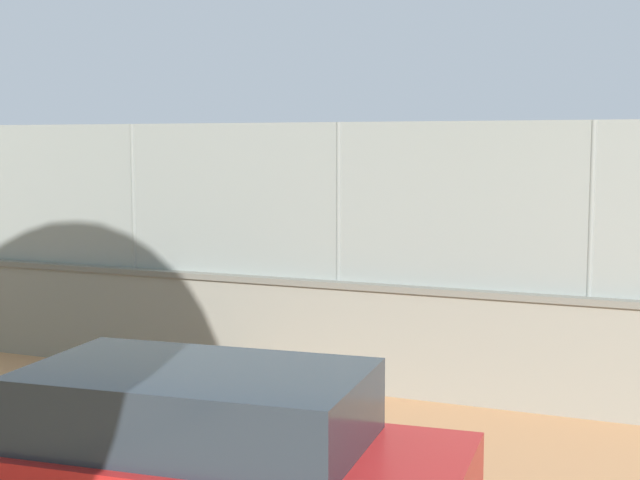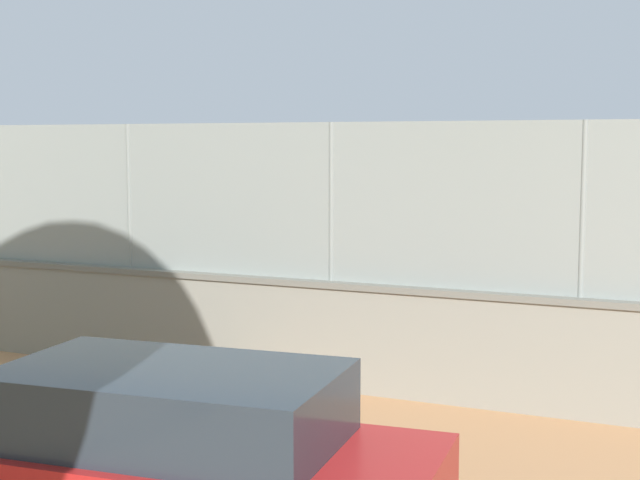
% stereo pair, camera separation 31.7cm
% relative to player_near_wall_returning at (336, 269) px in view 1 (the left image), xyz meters
% --- Properties ---
extents(ground_plane, '(260.00, 260.00, 0.00)m').
position_rel_player_near_wall_returning_xyz_m(ground_plane, '(0.50, -7.59, -1.02)').
color(ground_plane, tan).
extents(perimeter_wall, '(29.25, 1.58, 1.44)m').
position_rel_player_near_wall_returning_xyz_m(perimeter_wall, '(-0.11, 3.73, -0.30)').
color(perimeter_wall, gray).
rests_on(perimeter_wall, ground_plane).
extents(fence_panel_on_wall, '(28.72, 1.21, 2.07)m').
position_rel_player_near_wall_returning_xyz_m(fence_panel_on_wall, '(-0.11, 3.73, 1.45)').
color(fence_panel_on_wall, gray).
rests_on(fence_panel_on_wall, perimeter_wall).
extents(player_near_wall_returning, '(1.26, 0.80, 1.72)m').
position_rel_player_near_wall_returning_xyz_m(player_near_wall_returning, '(0.00, 0.00, 0.00)').
color(player_near_wall_returning, black).
rests_on(player_near_wall_returning, ground_plane).
extents(player_crossing_court, '(0.70, 1.19, 1.49)m').
position_rel_player_near_wall_returning_xyz_m(player_crossing_court, '(0.27, -3.82, -0.15)').
color(player_crossing_court, black).
rests_on(player_crossing_court, ground_plane).
extents(player_at_service_line, '(1.13, 0.81, 1.62)m').
position_rel_player_near_wall_returning_xyz_m(player_at_service_line, '(2.84, -7.64, -0.06)').
color(player_at_service_line, navy).
rests_on(player_at_service_line, ground_plane).
extents(sports_ball, '(0.24, 0.24, 0.24)m').
position_rel_player_near_wall_returning_xyz_m(sports_ball, '(-0.82, 0.82, 0.28)').
color(sports_ball, white).
extents(parked_car_red, '(4.61, 2.35, 1.60)m').
position_rel_player_near_wall_returning_xyz_m(parked_car_red, '(-2.79, 9.02, -0.19)').
color(parked_car_red, red).
rests_on(parked_car_red, ground_plane).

